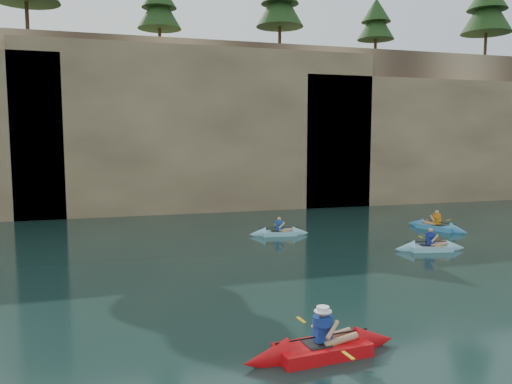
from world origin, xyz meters
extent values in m
plane|color=black|center=(0.00, 0.00, 0.00)|extent=(160.00, 160.00, 0.00)
cube|color=tan|center=(0.00, 30.00, 6.00)|extent=(70.00, 16.00, 12.00)
cube|color=#9B865E|center=(2.00, 22.60, 5.70)|extent=(24.00, 2.40, 11.40)
cube|color=#9B865E|center=(22.00, 22.60, 4.92)|extent=(26.00, 2.40, 9.84)
cube|color=black|center=(-4.00, 21.95, 1.60)|extent=(3.50, 1.00, 3.20)
cube|color=black|center=(10.00, 21.95, 2.25)|extent=(5.00, 1.00, 4.50)
cube|color=red|center=(0.26, -1.08, 0.17)|extent=(3.09, 1.20, 0.34)
cone|color=red|center=(1.67, -0.95, 0.17)|extent=(1.14, 0.99, 0.90)
cone|color=red|center=(-1.16, -1.20, 0.17)|extent=(1.14, 0.99, 0.90)
cube|color=black|center=(0.11, -1.09, 0.31)|extent=(0.60, 0.61, 0.04)
cube|color=navy|center=(0.26, -1.08, 0.65)|extent=(0.41, 0.29, 0.57)
sphere|color=tan|center=(0.26, -1.08, 1.06)|extent=(0.24, 0.24, 0.24)
cylinder|color=black|center=(0.26, -1.08, 0.48)|extent=(2.40, 0.25, 0.04)
cube|color=gold|center=(0.16, 0.02, 0.48)|extent=(0.12, 0.43, 0.02)
cube|color=gold|center=(0.35, -2.17, 0.48)|extent=(0.12, 0.43, 0.02)
cylinder|color=white|center=(0.26, -1.08, 1.11)|extent=(0.41, 0.41, 0.11)
cube|color=#8ACFE8|center=(9.31, 7.54, 0.14)|extent=(2.61, 1.28, 0.28)
cone|color=#8ACFE8|center=(10.47, 7.31, 0.14)|extent=(1.02, 0.93, 0.77)
cone|color=#8ACFE8|center=(8.16, 7.77, 0.14)|extent=(1.02, 0.93, 0.77)
cube|color=black|center=(9.17, 7.57, 0.25)|extent=(0.63, 0.58, 0.04)
cube|color=navy|center=(9.31, 7.54, 0.55)|extent=(0.39, 0.29, 0.52)
sphere|color=tan|center=(9.31, 7.54, 0.92)|extent=(0.22, 0.22, 0.22)
cylinder|color=black|center=(9.31, 7.54, 0.42)|extent=(2.25, 0.49, 0.04)
cube|color=gold|center=(9.52, 8.56, 0.42)|extent=(0.16, 0.43, 0.02)
cube|color=gold|center=(9.11, 6.52, 0.42)|extent=(0.16, 0.43, 0.02)
cube|color=#85CCDF|center=(3.97, 12.76, 0.13)|extent=(2.50, 1.06, 0.27)
cone|color=#85CCDF|center=(5.11, 12.62, 0.13)|extent=(0.94, 0.83, 0.72)
cone|color=#85CCDF|center=(2.84, 12.91, 0.13)|extent=(0.94, 0.83, 0.72)
cube|color=black|center=(3.82, 12.78, 0.24)|extent=(0.60, 0.52, 0.04)
cube|color=#1A4294|center=(3.97, 12.76, 0.52)|extent=(0.35, 0.25, 0.48)
sphere|color=tan|center=(3.97, 12.76, 0.86)|extent=(0.20, 0.20, 0.20)
cylinder|color=black|center=(3.97, 12.76, 0.41)|extent=(2.13, 0.31, 0.04)
cube|color=gold|center=(4.10, 13.73, 0.41)|extent=(0.13, 0.43, 0.02)
cube|color=gold|center=(3.85, 11.80, 0.41)|extent=(0.13, 0.43, 0.02)
cube|color=#3C90CE|center=(12.82, 11.88, 0.15)|extent=(1.76, 2.99, 0.29)
cone|color=#3C90CE|center=(12.36, 13.15, 0.15)|extent=(1.10, 1.23, 0.80)
cone|color=#3C90CE|center=(13.28, 10.60, 0.15)|extent=(1.10, 1.23, 0.80)
cube|color=black|center=(12.87, 11.74, 0.26)|extent=(0.66, 0.69, 0.04)
cube|color=orange|center=(12.82, 11.88, 0.58)|extent=(0.35, 0.42, 0.54)
sphere|color=tan|center=(12.82, 11.88, 0.96)|extent=(0.23, 0.23, 0.23)
cylinder|color=black|center=(12.82, 11.88, 0.43)|extent=(0.84, 2.25, 0.04)
cube|color=gold|center=(11.80, 11.51, 0.43)|extent=(0.42, 0.22, 0.02)
cube|color=gold|center=(13.84, 12.24, 0.43)|extent=(0.42, 0.22, 0.02)
camera|label=1|loc=(-4.34, -11.27, 5.05)|focal=35.00mm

